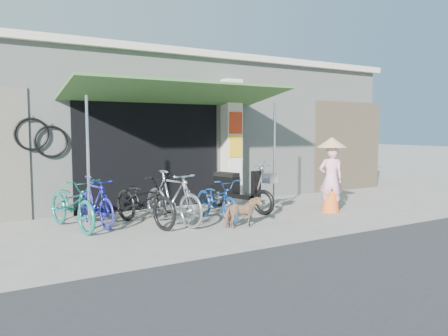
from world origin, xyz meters
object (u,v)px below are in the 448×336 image
bike_blue (95,201)px  bike_silver (173,198)px  street_dog (243,213)px  nun (331,175)px  moped (237,189)px  bike_navy (217,199)px  bike_teal (72,204)px  bike_black (145,200)px

bike_blue → bike_silver: size_ratio=0.90×
bike_blue → street_dog: 2.74m
street_dog → nun: 2.59m
moped → bike_blue: bearing=160.4°
bike_navy → nun: bearing=-9.2°
bike_teal → nun: size_ratio=1.09×
bike_teal → nun: (5.20, -1.11, 0.35)m
street_dog → bike_black: bearing=58.2°
nun → moped: bearing=-3.6°
bike_silver → moped: 1.85m
bike_black → moped: (2.27, 0.36, -0.00)m
bike_teal → bike_black: (1.23, -0.36, 0.02)m
bike_blue → nun: 4.93m
bike_black → bike_silver: (0.49, -0.17, 0.02)m
nun → bike_silver: bearing=19.9°
bike_silver → bike_navy: bike_silver is taller
bike_blue → bike_black: size_ratio=0.83×
bike_silver → moped: bearing=2.5°
moped → nun: nun is taller
bike_blue → bike_navy: bike_blue is taller
bike_teal → bike_black: size_ratio=0.96×
moped → bike_black: bearing=170.7°
bike_navy → street_dog: 0.82m
bike_blue → nun: (4.78, -1.18, 0.35)m
bike_blue → moped: size_ratio=0.84×
bike_silver → bike_navy: size_ratio=1.05×
bike_black → street_dog: 1.84m
bike_black → bike_navy: 1.40m
bike_navy → bike_teal: bearing=165.9°
bike_teal → nun: bearing=-24.5°
bike_blue → nun: size_ratio=0.94×
bike_black → bike_navy: bearing=-27.8°
nun → street_dog: bearing=37.5°
bike_navy → moped: bearing=36.9°
bike_black → nun: bearing=-25.6°
bike_teal → bike_navy: bike_teal is taller
moped → street_dog: bearing=-137.2°
bike_teal → bike_blue: size_ratio=1.16×
bike_black → nun: 4.05m
street_dog → moped: (0.81, 1.47, 0.20)m
bike_navy → street_dog: (0.09, -0.80, -0.14)m
bike_black → bike_silver: bike_silver is taller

